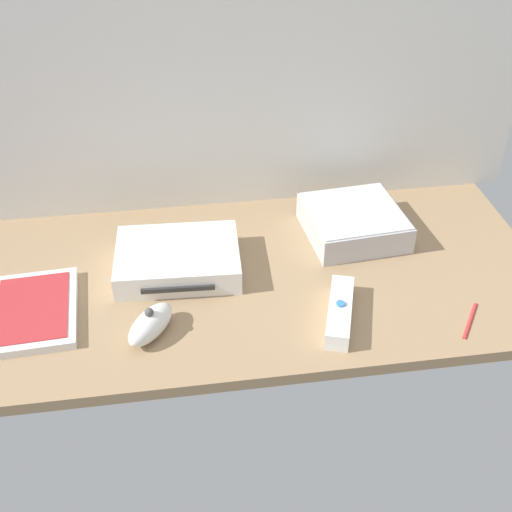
{
  "coord_description": "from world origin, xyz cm",
  "views": [
    {
      "loc": [
        -13.24,
        -89.76,
        70.94
      ],
      "look_at": [
        0.0,
        0.0,
        4.0
      ],
      "focal_mm": 46.92,
      "sensor_mm": 36.0,
      "label": 1
    }
  ],
  "objects": [
    {
      "name": "stylus_pen",
      "position": [
        31.73,
        -16.77,
        0.35
      ],
      "size": [
        5.62,
        7.85,
        0.7
      ],
      "primitive_type": "cylinder",
      "rotation": [
        0.0,
        1.57,
        0.98
      ],
      "color": "red",
      "rests_on": "ground_plane"
    },
    {
      "name": "remote_nunchuk",
      "position": [
        -18.11,
        -12.33,
        2.04
      ],
      "size": [
        9.34,
        10.71,
        5.1
      ],
      "rotation": [
        0.0,
        0.0,
        -0.61
      ],
      "color": "white",
      "rests_on": "ground_plane"
    },
    {
      "name": "ground_plane",
      "position": [
        0.0,
        0.0,
        -1.0
      ],
      "size": [
        100.0,
        48.0,
        2.0
      ],
      "primitive_type": "cube",
      "color": "#9E7F5B",
      "rests_on": "ground"
    },
    {
      "name": "remote_wand",
      "position": [
        11.37,
        -13.25,
        1.51
      ],
      "size": [
        7.97,
        15.19,
        3.4
      ],
      "rotation": [
        0.0,
        0.0,
        -0.31
      ],
      "color": "white",
      "rests_on": "ground_plane"
    },
    {
      "name": "game_console",
      "position": [
        -13.11,
        3.46,
        2.2
      ],
      "size": [
        21.77,
        17.3,
        4.4
      ],
      "rotation": [
        0.0,
        0.0,
        -0.05
      ],
      "color": "white",
      "rests_on": "ground_plane"
    },
    {
      "name": "mini_computer",
      "position": [
        19.69,
        9.64,
        2.64
      ],
      "size": [
        18.43,
        18.43,
        5.3
      ],
      "rotation": [
        0.0,
        0.0,
        0.09
      ],
      "color": "silver",
      "rests_on": "ground_plane"
    },
    {
      "name": "back_wall",
      "position": [
        0.0,
        24.6,
        32.0
      ],
      "size": [
        110.0,
        1.2,
        64.0
      ],
      "primitive_type": "cube",
      "color": "white",
      "rests_on": "ground"
    },
    {
      "name": "game_case",
      "position": [
        -36.67,
        -5.04,
        0.76
      ],
      "size": [
        14.7,
        19.77,
        1.56
      ],
      "rotation": [
        0.0,
        0.0,
        0.06
      ],
      "color": "white",
      "rests_on": "ground_plane"
    }
  ]
}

